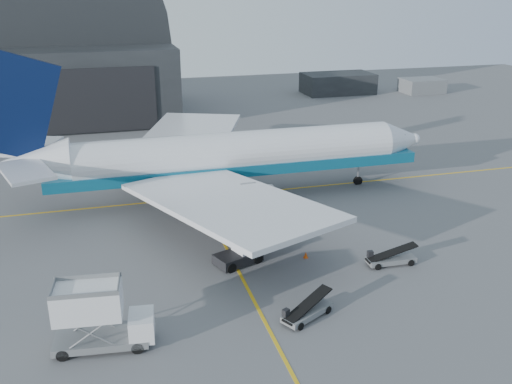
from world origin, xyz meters
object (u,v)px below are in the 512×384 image
object	(u,v)px
airliner	(221,157)
belt_loader_a	(307,311)
catering_truck	(98,317)
pushback_tug	(239,256)
belt_loader_b	(390,259)

from	to	relation	value
airliner	belt_loader_a	size ratio (longest dim) A/B	11.20
catering_truck	pushback_tug	bearing A→B (deg)	44.49
airliner	pushback_tug	xyz separation A→B (m)	(-1.83, -15.03, -3.89)
pushback_tug	belt_loader_a	world-z (taller)	pushback_tug
airliner	belt_loader_b	distance (m)	21.42
belt_loader_a	catering_truck	bearing A→B (deg)	149.84
pushback_tug	belt_loader_a	distance (m)	9.43
belt_loader_b	pushback_tug	bearing A→B (deg)	164.98
airliner	belt_loader_b	size ratio (longest dim) A/B	10.85
belt_loader_b	airliner	bearing A→B (deg)	119.79
airliner	catering_truck	size ratio (longest dim) A/B	7.22
belt_loader_a	belt_loader_b	distance (m)	10.83
catering_truck	belt_loader_a	bearing A→B (deg)	4.73
catering_truck	belt_loader_b	world-z (taller)	catering_truck
airliner	belt_loader_b	xyz separation A→B (m)	(9.94, -18.54, -4.04)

